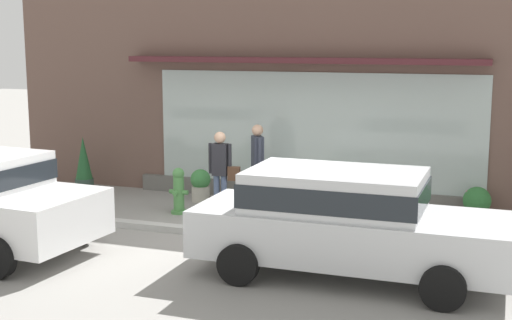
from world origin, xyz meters
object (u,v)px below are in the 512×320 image
pedestrian_with_handbag (221,168)px  potted_plant_near_hydrant (477,203)px  pedestrian_passerby (258,159)px  parked_car_silver (344,218)px  potted_plant_low_front (322,190)px  fire_hydrant (179,191)px  potted_plant_window_center (84,165)px  potted_plant_doorstep (201,184)px

pedestrian_with_handbag → potted_plant_near_hydrant: 5.03m
pedestrian_passerby → parked_car_silver: pedestrian_passerby is taller
potted_plant_low_front → pedestrian_with_handbag: bearing=-138.9°
potted_plant_near_hydrant → potted_plant_low_front: 3.11m
pedestrian_passerby → potted_plant_low_front: pedestrian_passerby is taller
fire_hydrant → potted_plant_near_hydrant: size_ratio=1.41×
potted_plant_window_center → parked_car_silver: bearing=-28.6°
pedestrian_with_handbag → pedestrian_passerby: pedestrian_passerby is taller
parked_car_silver → potted_plant_low_front: bearing=108.8°
pedestrian_passerby → potted_plant_low_front: 1.51m
potted_plant_doorstep → potted_plant_window_center: size_ratio=0.55×
parked_car_silver → potted_plant_doorstep: (-4.04, 3.83, -0.53)m
pedestrian_passerby → potted_plant_near_hydrant: (4.33, 0.54, -0.71)m
parked_car_silver → potted_plant_near_hydrant: size_ratio=6.92×
potted_plant_low_front → pedestrian_passerby: bearing=-154.8°
pedestrian_with_handbag → parked_car_silver: bearing=-46.9°
pedestrian_with_handbag → potted_plant_window_center: (-3.89, 1.10, -0.38)m
potted_plant_window_center → potted_plant_near_hydrant: bearing=2.1°
fire_hydrant → potted_plant_window_center: size_ratio=0.73×
potted_plant_near_hydrant → potted_plant_window_center: (-8.67, -0.32, 0.28)m
potted_plant_near_hydrant → potted_plant_doorstep: potted_plant_doorstep is taller
parked_car_silver → potted_plant_low_front: (-1.41, 4.15, -0.52)m
fire_hydrant → potted_plant_low_front: size_ratio=1.36×
potted_plant_near_hydrant → potted_plant_window_center: bearing=-177.9°
parked_car_silver → potted_plant_near_hydrant: bearing=67.7°
fire_hydrant → potted_plant_window_center: 3.18m
potted_plant_near_hydrant → parked_car_silver: bearing=-112.4°
parked_car_silver → potted_plant_window_center: size_ratio=3.59×
fire_hydrant → potted_plant_low_front: fire_hydrant is taller
fire_hydrant → pedestrian_with_handbag: pedestrian_with_handbag is taller
parked_car_silver → pedestrian_passerby: bearing=126.5°
pedestrian_passerby → fire_hydrant: bearing=91.1°
potted_plant_near_hydrant → potted_plant_window_center: 8.68m
parked_car_silver → potted_plant_window_center: parked_car_silver is taller
fire_hydrant → pedestrian_passerby: (1.36, 0.91, 0.59)m
potted_plant_low_front → potted_plant_doorstep: bearing=-172.9°
fire_hydrant → potted_plant_doorstep: fire_hydrant is taller
fire_hydrant → potted_plant_low_front: 2.99m
pedestrian_with_handbag → potted_plant_low_front: pedestrian_with_handbag is taller
fire_hydrant → potted_plant_near_hydrant: (5.70, 1.45, -0.13)m
parked_car_silver → pedestrian_with_handbag: bearing=138.9°
potted_plant_window_center → potted_plant_doorstep: bearing=0.5°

